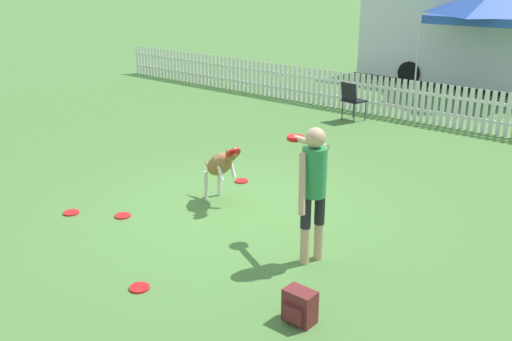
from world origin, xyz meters
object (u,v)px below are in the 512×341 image
object	(u,v)px
frisbee_near_handler	(123,216)
frisbee_near_dog	(71,213)
handler_person	(313,180)
frisbee_midfield	(241,181)
frisbee_far_scatter	(139,288)
equipment_trailer	(451,34)
leaping_dog	(221,164)
backpack_on_grass	(299,307)
folding_chair_center	(352,98)
canopy_tent_secondary	(494,6)

from	to	relation	value
frisbee_near_handler	frisbee_near_dog	bearing A→B (deg)	-147.88
handler_person	frisbee_midfield	xyz separation A→B (m)	(-2.34, 1.43, -0.99)
handler_person	frisbee_near_handler	distance (m)	2.93
frisbee_far_scatter	equipment_trailer	xyz separation A→B (m)	(-2.30, 13.61, 1.40)
leaping_dog	backpack_on_grass	xyz separation A→B (m)	(2.64, -1.70, -0.42)
leaping_dog	folding_chair_center	bearing A→B (deg)	-151.93
frisbee_near_dog	backpack_on_grass	bearing A→B (deg)	-0.68
frisbee_near_handler	folding_chair_center	world-z (taller)	folding_chair_center
equipment_trailer	handler_person	bearing A→B (deg)	-71.28
frisbee_far_scatter	frisbee_midfield	bearing A→B (deg)	112.90
frisbee_near_handler	frisbee_midfield	world-z (taller)	same
canopy_tent_secondary	backpack_on_grass	bearing A→B (deg)	-78.62
leaping_dog	frisbee_near_dog	bearing A→B (deg)	-21.77
backpack_on_grass	canopy_tent_secondary	bearing A→B (deg)	101.38
canopy_tent_secondary	equipment_trailer	distance (m)	2.49
handler_person	leaping_dog	bearing A→B (deg)	90.17
frisbee_near_handler	backpack_on_grass	distance (m)	3.36
frisbee_near_dog	frisbee_midfield	xyz separation A→B (m)	(0.98, 2.48, 0.00)
handler_person	backpack_on_grass	size ratio (longest dim) A/B	4.76
frisbee_near_dog	frisbee_far_scatter	distance (m)	2.39
frisbee_near_dog	equipment_trailer	distance (m)	13.03
frisbee_midfield	folding_chair_center	world-z (taller)	folding_chair_center
backpack_on_grass	folding_chair_center	distance (m)	7.96
handler_person	frisbee_midfield	bearing A→B (deg)	75.47
folding_chair_center	backpack_on_grass	bearing A→B (deg)	129.29
handler_person	leaping_dog	size ratio (longest dim) A/B	1.64
frisbee_near_dog	frisbee_far_scatter	xyz separation A→B (m)	(2.30, -0.66, 0.00)
handler_person	frisbee_near_dog	bearing A→B (deg)	124.46
leaping_dog	backpack_on_grass	bearing A→B (deg)	74.14
handler_person	frisbee_far_scatter	bearing A→B (deg)	166.19
frisbee_midfield	equipment_trailer	size ratio (longest dim) A/B	0.04
frisbee_far_scatter	frisbee_near_dog	bearing A→B (deg)	164.06
frisbee_near_dog	equipment_trailer	bearing A→B (deg)	89.99
frisbee_near_dog	folding_chair_center	distance (m)	7.02
frisbee_midfield	canopy_tent_secondary	size ratio (longest dim) A/B	0.08
frisbee_midfield	backpack_on_grass	world-z (taller)	backpack_on_grass
leaping_dog	backpack_on_grass	distance (m)	3.16
leaping_dog	frisbee_far_scatter	distance (m)	2.57
folding_chair_center	canopy_tent_secondary	xyz separation A→B (m)	(1.40, 4.36, 1.83)
frisbee_midfield	equipment_trailer	world-z (taller)	equipment_trailer
frisbee_near_handler	backpack_on_grass	world-z (taller)	backpack_on_grass
backpack_on_grass	folding_chair_center	bearing A→B (deg)	117.67
handler_person	frisbee_near_handler	xyz separation A→B (m)	(-2.68, -0.65, -0.99)
frisbee_near_handler	equipment_trailer	distance (m)	12.65
frisbee_midfield	frisbee_near_handler	bearing A→B (deg)	-99.36
leaping_dog	folding_chair_center	size ratio (longest dim) A/B	1.12
frisbee_far_scatter	folding_chair_center	world-z (taller)	folding_chair_center
backpack_on_grass	canopy_tent_secondary	distance (m)	11.83
frisbee_near_dog	backpack_on_grass	distance (m)	3.96
handler_person	folding_chair_center	world-z (taller)	handler_person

